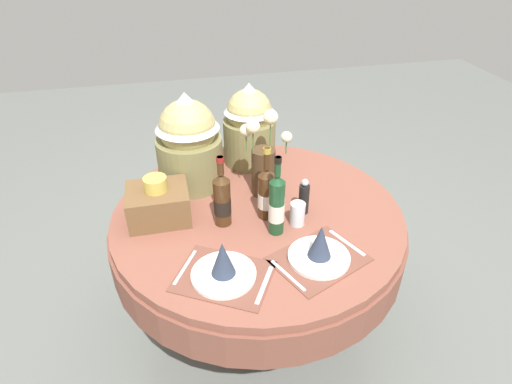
% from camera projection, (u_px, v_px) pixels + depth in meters
% --- Properties ---
extents(ground, '(8.00, 8.00, 0.00)m').
position_uv_depth(ground, '(257.00, 319.00, 2.32)').
color(ground, slate).
extents(dining_table, '(1.32, 1.32, 0.73)m').
position_uv_depth(dining_table, '(258.00, 233.00, 1.99)').
color(dining_table, brown).
rests_on(dining_table, ground).
extents(place_setting_left, '(0.42, 0.39, 0.16)m').
position_uv_depth(place_setting_left, '(223.00, 267.00, 1.55)').
color(place_setting_left, brown).
rests_on(place_setting_left, dining_table).
extents(place_setting_right, '(0.42, 0.37, 0.16)m').
position_uv_depth(place_setting_right, '(320.00, 250.00, 1.63)').
color(place_setting_right, brown).
rests_on(place_setting_right, dining_table).
extents(flower_vase, '(0.22, 0.15, 0.40)m').
position_uv_depth(flower_vase, '(263.00, 161.00, 1.95)').
color(flower_vase, '#47331E').
rests_on(flower_vase, dining_table).
extents(wine_bottle_left, '(0.07, 0.07, 0.32)m').
position_uv_depth(wine_bottle_left, '(222.00, 199.00, 1.78)').
color(wine_bottle_left, '#422814').
rests_on(wine_bottle_left, dining_table).
extents(wine_bottle_centre, '(0.07, 0.07, 0.34)m').
position_uv_depth(wine_bottle_centre, '(266.00, 193.00, 1.82)').
color(wine_bottle_centre, '#422814').
rests_on(wine_bottle_centre, dining_table).
extents(wine_bottle_right, '(0.07, 0.07, 0.35)m').
position_uv_depth(wine_bottle_right, '(277.00, 205.00, 1.72)').
color(wine_bottle_right, '#194223').
rests_on(wine_bottle_right, dining_table).
extents(tumbler_near_left, '(0.06, 0.06, 0.10)m').
position_uv_depth(tumbler_near_left, '(297.00, 214.00, 1.81)').
color(tumbler_near_left, silver).
rests_on(tumbler_near_left, dining_table).
extents(pepper_mill, '(0.05, 0.05, 0.17)m').
position_uv_depth(pepper_mill, '(304.00, 197.00, 1.87)').
color(pepper_mill, black).
rests_on(pepper_mill, dining_table).
extents(gift_tub_back_left, '(0.31, 0.31, 0.46)m').
position_uv_depth(gift_tub_back_left, '(188.00, 138.00, 1.98)').
color(gift_tub_back_left, olive).
rests_on(gift_tub_back_left, dining_table).
extents(gift_tub_back_centre, '(0.27, 0.27, 0.43)m').
position_uv_depth(gift_tub_back_centre, '(249.00, 122.00, 2.17)').
color(gift_tub_back_centre, olive).
rests_on(gift_tub_back_centre, dining_table).
extents(woven_basket_side_left, '(0.26, 0.22, 0.20)m').
position_uv_depth(woven_basket_side_left, '(158.00, 203.00, 1.83)').
color(woven_basket_side_left, brown).
rests_on(woven_basket_side_left, dining_table).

